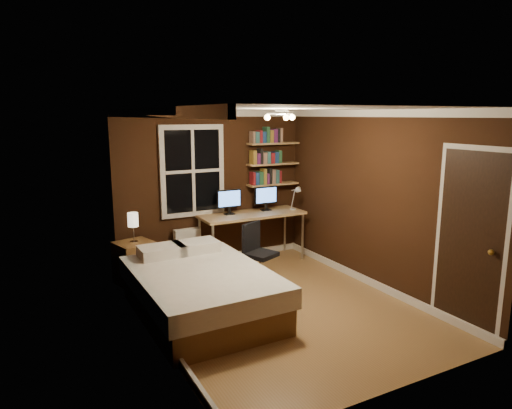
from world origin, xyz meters
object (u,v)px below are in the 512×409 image
radiator (187,248)px  desk (252,217)px  monitor_right (266,198)px  desk_lamp (296,198)px  bed (201,291)px  monitor_left (229,202)px  bedside_lamp (133,228)px  nightstand (135,263)px  office_chair (258,261)px

radiator → desk: size_ratio=0.36×
monitor_right → desk_lamp: (0.44, -0.24, 0.01)m
bed → monitor_left: 2.12m
bed → monitor_left: monitor_left is taller
desk → desk_lamp: bearing=-11.7°
bedside_lamp → radiator: (0.92, 0.34, -0.52)m
desk → desk_lamp: (0.75, -0.16, 0.28)m
nightstand → radiator: (0.92, 0.34, 0.00)m
radiator → monitor_right: monitor_right is taller
bedside_lamp → office_chair: bearing=-26.9°
desk_lamp → bedside_lamp: bearing=179.0°
nightstand → desk_lamp: 2.82m
bedside_lamp → desk: size_ratio=0.25×
desk_lamp → office_chair: desk_lamp is taller
desk_lamp → bed: bearing=-148.3°
radiator → bedside_lamp: bearing=-159.5°
monitor_left → office_chair: size_ratio=0.48×
monitor_right → desk: bearing=-164.3°
bed → monitor_left: (1.13, 1.63, 0.73)m
bed → radiator: size_ratio=3.36×
radiator → desk: 1.17m
desk_lamp → desk: bearing=168.3°
bed → monitor_left: size_ratio=4.99×
bed → office_chair: 1.29m
bed → desk_lamp: desk_lamp is taller
monitor_right → office_chair: 1.41m
office_chair → nightstand: bearing=129.1°
desk_lamp → radiator: bearing=167.8°
bed → monitor_right: size_ratio=4.99×
desk → bedside_lamp: bearing=-176.9°
bedside_lamp → desk_lamp: size_ratio=0.99×
radiator → monitor_left: (0.68, -0.15, 0.72)m
bedside_lamp → monitor_right: bearing=4.9°
monitor_right → office_chair: (-0.68, -1.01, -0.71)m
bedside_lamp → desk_lamp: bearing=-1.0°
desk → monitor_left: monitor_left is taller
bed → desk_lamp: 2.75m
desk → office_chair: office_chair is taller
bedside_lamp → office_chair: (1.60, -0.81, -0.51)m
office_chair → desk_lamp: bearing=10.4°
monitor_left → desk_lamp: size_ratio=0.97×
bedside_lamp → bed: bearing=-72.0°
nightstand → desk_lamp: desk_lamp is taller
desk → radiator: bearing=167.4°
monitor_left → nightstand: bearing=-173.0°
office_chair → bedside_lamp: bearing=129.1°
radiator → monitor_left: size_ratio=1.48×
nightstand → radiator: size_ratio=0.98×
radiator → desk_lamp: (1.80, -0.39, 0.74)m
nightstand → office_chair: office_chair is taller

